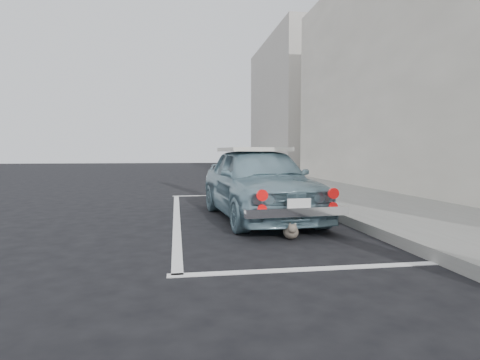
# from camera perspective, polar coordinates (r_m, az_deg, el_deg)

# --- Properties ---
(ground) EXTENTS (80.00, 80.00, 0.00)m
(ground) POSITION_cam_1_polar(r_m,az_deg,el_deg) (4.55, 2.71, -11.06)
(ground) COLOR black
(ground) RESTS_ON ground
(sidewalk) EXTENTS (2.80, 40.00, 0.15)m
(sidewalk) POSITION_cam_1_polar(r_m,az_deg,el_deg) (7.60, 23.80, -4.71)
(sidewalk) COLOR slate
(sidewalk) RESTS_ON ground
(building_far) EXTENTS (3.50, 10.00, 8.00)m
(building_far) POSITION_cam_1_polar(r_m,az_deg,el_deg) (25.51, 7.61, 10.31)
(building_far) COLOR #B6AEA5
(building_far) RESTS_ON ground
(pline_rear) EXTENTS (3.00, 0.12, 0.01)m
(pline_rear) POSITION_cam_1_polar(r_m,az_deg,el_deg) (4.22, 10.97, -12.28)
(pline_rear) COLOR silver
(pline_rear) RESTS_ON ground
(pline_front) EXTENTS (3.00, 0.12, 0.01)m
(pline_front) POSITION_cam_1_polar(r_m,az_deg,el_deg) (10.95, -1.68, -2.17)
(pline_front) COLOR silver
(pline_front) RESTS_ON ground
(pline_side) EXTENTS (0.12, 7.00, 0.01)m
(pline_side) POSITION_cam_1_polar(r_m,az_deg,el_deg) (7.39, -9.00, -5.21)
(pline_side) COLOR silver
(pline_side) RESTS_ON ground
(retro_coupe) EXTENTS (1.84, 3.93, 1.30)m
(retro_coupe) POSITION_cam_1_polar(r_m,az_deg,el_deg) (7.15, 2.64, -0.21)
(retro_coupe) COLOR #789CA9
(retro_coupe) RESTS_ON ground
(cat) EXTENTS (0.25, 0.47, 0.25)m
(cat) POSITION_cam_1_polar(r_m,az_deg,el_deg) (5.52, 7.26, -7.15)
(cat) COLOR #746558
(cat) RESTS_ON ground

